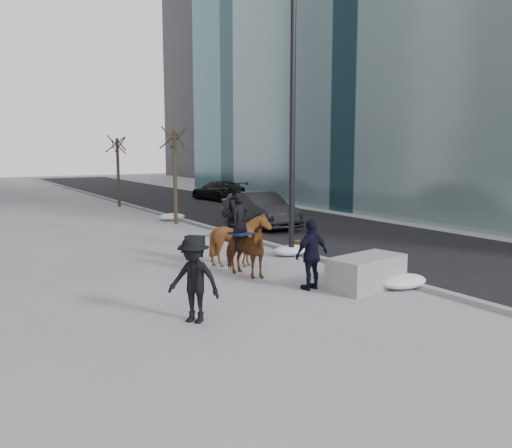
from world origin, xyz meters
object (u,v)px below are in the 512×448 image
planter (367,272)px  mounted_right (240,234)px  car_near (260,210)px  mounted_left (243,246)px

planter → mounted_right: mounted_right is taller
car_near → planter: bearing=-105.1°
car_near → mounted_right: size_ratio=1.93×
car_near → mounted_left: bearing=-122.0°
planter → car_near: bearing=72.5°
mounted_right → car_near: bearing=54.1°
planter → car_near: size_ratio=0.43×
car_near → mounted_right: mounted_right is taller
car_near → mounted_right: 8.10m
mounted_left → mounted_right: 1.30m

